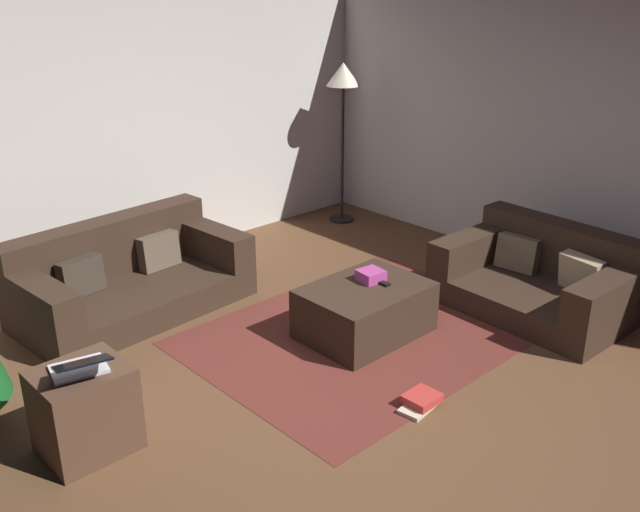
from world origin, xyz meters
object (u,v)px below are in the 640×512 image
Objects in this scene: tv_remote at (381,282)px; side_table at (85,410)px; couch_left at (127,278)px; gift_box at (371,276)px; laptop at (80,367)px; corner_lamp at (343,87)px; book_stack at (421,401)px; couch_right at (542,278)px; ottoman at (365,310)px.

side_table is (-2.37, 0.17, -0.15)m from tv_remote.
couch_left reaches higher than gift_box.
laptop is 4.57m from corner_lamp.
side_table is at bearing 148.76° from book_stack.
tv_remote is at bearing 121.96° from couch_left.
book_stack is (1.77, -1.08, -0.23)m from side_table.
tv_remote is at bearing 65.94° from couch_right.
gift_box is 2.36m from side_table.
side_table is 1.23× the size of laptop.
corner_lamp is at bearing 53.09° from book_stack.
ottoman is at bearing -131.09° from corner_lamp.
couch_right is 8.36× the size of gift_box.
corner_lamp reaches higher than ottoman.
tv_remote is at bearing -79.07° from gift_box.
corner_lamp is at bearing 48.91° from ottoman.
book_stack is (-0.58, -1.00, -0.40)m from gift_box.
couch_left is at bearing 126.92° from tv_remote.
corner_lamp reaches higher than laptop.
tv_remote is 0.52× the size of book_stack.
tv_remote is 0.09× the size of corner_lamp.
tv_remote is 2.38m from side_table.
ottoman is at bearing -1.96° from laptop.
tv_remote is (0.02, -0.09, -0.03)m from gift_box.
couch_left reaches higher than book_stack.
laptop is (-2.36, 0.03, 0.15)m from gift_box.
tv_remote is at bearing -4.17° from side_table.
tv_remote is (-1.30, 0.64, 0.16)m from couch_right.
gift_box is 0.10m from tv_remote.
ottoman reaches higher than book_stack.
laptop is 1.41× the size of book_stack.
corner_lamp is (4.03, 1.97, 0.90)m from laptop.
tv_remote is 0.37× the size of laptop.
side_table reaches higher than gift_box.
corner_lamp is at bearing -5.29° from couch_right.
gift_box reaches higher than ottoman.
corner_lamp is (1.78, 2.04, 1.29)m from ottoman.
ottoman is 3.06× the size of book_stack.
ottoman is at bearing 119.58° from couch_left.
side_table is at bearing 76.60° from laptop.
corner_lamp is at bearing 50.06° from gift_box.
couch_left reaches higher than couch_right.
couch_left is 1.10× the size of corner_lamp.
ottoman is (-1.43, 0.68, -0.06)m from couch_right.
gift_box reaches higher than book_stack.
couch_right is 9.63× the size of tv_remote.
couch_left is 4.39× the size of laptop.
ottoman is at bearing 164.33° from tv_remote.
laptop is (-3.68, 0.75, 0.33)m from couch_right.
laptop reaches higher than side_table.
book_stack is at bearing 99.99° from couch_left.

